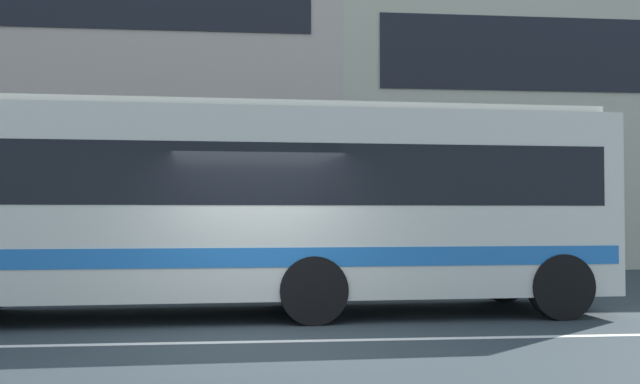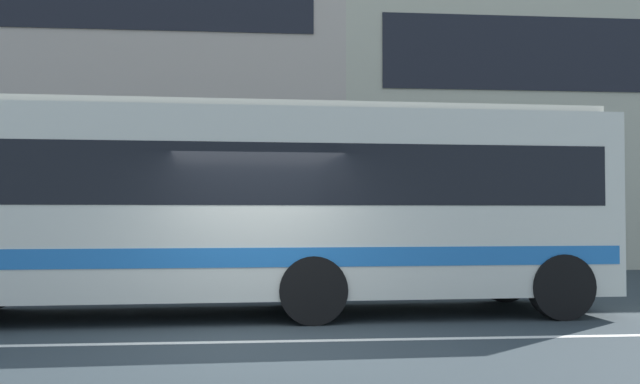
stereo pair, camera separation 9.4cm
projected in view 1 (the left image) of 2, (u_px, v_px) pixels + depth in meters
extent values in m
plane|color=#2C363A|center=(262.00, 342.00, 9.15)|extent=(160.00, 160.00, 0.00)
cube|color=silver|center=(262.00, 342.00, 9.15)|extent=(60.00, 0.16, 0.01)
cube|color=silver|center=(262.00, 204.00, 11.69)|extent=(11.05, 2.90, 2.83)
cube|color=black|center=(263.00, 178.00, 11.70)|extent=(10.40, 2.90, 0.91)
cube|color=#236BB9|center=(262.00, 253.00, 11.66)|extent=(10.83, 2.92, 0.28)
cube|color=beige|center=(263.00, 113.00, 11.73)|extent=(10.60, 2.48, 0.12)
cylinder|color=black|center=(313.00, 290.00, 10.59)|extent=(1.01, 0.31, 1.00)
cylinder|color=black|center=(296.00, 277.00, 12.89)|extent=(1.01, 0.31, 1.00)
cylinder|color=black|center=(561.00, 287.00, 11.12)|extent=(1.01, 0.31, 1.00)
cylinder|color=black|center=(502.00, 274.00, 13.42)|extent=(1.01, 0.31, 1.00)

